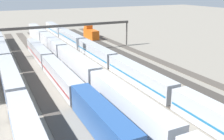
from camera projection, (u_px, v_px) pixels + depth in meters
name	position (u px, v px, depth m)	size (l,w,h in m)	color
ground_plane	(100.00, 75.00, 60.42)	(400.00, 400.00, 0.00)	gray
track_bed_0	(168.00, 64.00, 68.78)	(140.00, 2.80, 0.12)	#4C443D
track_bed_1	(152.00, 67.00, 66.68)	(140.00, 2.80, 0.12)	#3D3833
track_bed_2	(136.00, 69.00, 64.59)	(140.00, 2.80, 0.12)	#3D3833
track_bed_3	(119.00, 72.00, 62.50)	(140.00, 2.80, 0.12)	#4C443D
track_bed_4	(100.00, 75.00, 60.40)	(140.00, 2.80, 0.12)	#4C443D
track_bed_5	(80.00, 78.00, 58.31)	(140.00, 2.80, 0.12)	#3D3833
track_bed_6	(59.00, 81.00, 56.22)	(140.00, 2.80, 0.12)	#4C443D
track_bed_7	(36.00, 85.00, 54.12)	(140.00, 2.80, 0.12)	#4C443D
track_bed_8	(11.00, 89.00, 52.03)	(140.00, 2.80, 0.12)	#3D3833
train_on_track_1	(91.00, 33.00, 103.37)	(10.00, 3.00, 5.00)	#D85914
train_on_track_6	(58.00, 72.00, 55.88)	(66.40, 3.06, 4.40)	#285193
train_on_track_3	(110.00, 59.00, 66.17)	(139.00, 3.06, 4.40)	maroon
train_on_track_5	(77.00, 65.00, 59.31)	(119.80, 3.00, 5.00)	silver
train_on_track_8	(10.00, 80.00, 49.64)	(119.80, 3.06, 5.00)	#B7BABF
signal_gantry	(66.00, 27.00, 80.74)	(0.70, 45.00, 8.80)	#4C4742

